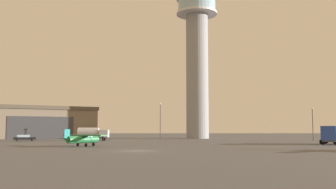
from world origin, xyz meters
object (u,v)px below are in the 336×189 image
at_px(truck_box_blue, 330,134).
at_px(light_post_west, 160,118).
at_px(airplane_green, 83,139).
at_px(control_tower, 197,55).
at_px(truck_fuel_tanker_silver, 93,133).
at_px(light_post_east, 313,120).
at_px(car_black, 24,138).

bearing_deg(truck_box_blue, light_post_west, 70.25).
distance_m(airplane_green, light_post_west, 42.16).
bearing_deg(control_tower, truck_fuel_tanker_silver, -144.32).
xyz_separation_m(truck_fuel_tanker_silver, light_post_east, (50.49, -0.30, 2.94)).
distance_m(control_tower, truck_box_blue, 50.24).
bearing_deg(light_post_east, airplane_green, -147.51).
xyz_separation_m(truck_box_blue, light_post_east, (6.21, 22.50, 2.85)).
relative_size(airplane_green, truck_box_blue, 1.01).
distance_m(truck_box_blue, car_black, 61.28).
distance_m(control_tower, car_black, 51.05).
height_order(truck_box_blue, light_post_west, light_post_west).
distance_m(car_black, light_post_west, 33.06).
height_order(airplane_green, truck_box_blue, truck_box_blue).
xyz_separation_m(truck_fuel_tanker_silver, light_post_west, (15.41, 10.34, 3.86)).
height_order(car_black, light_post_east, light_post_east).
height_order(control_tower, car_black, control_tower).
bearing_deg(car_black, light_post_east, -17.30).
xyz_separation_m(car_black, light_post_east, (64.51, 3.67, 3.84)).
bearing_deg(truck_fuel_tanker_silver, car_black, -162.47).
height_order(airplane_green, light_post_west, light_post_west).
bearing_deg(car_black, light_post_west, 5.37).
distance_m(control_tower, light_post_west, 22.34).
relative_size(airplane_green, truck_fuel_tanker_silver, 1.08).
bearing_deg(truck_fuel_tanker_silver, truck_box_blue, -25.52).
relative_size(control_tower, airplane_green, 5.87).
bearing_deg(light_post_west, control_tower, 38.24).
relative_size(truck_fuel_tanker_silver, light_post_east, 0.92).
bearing_deg(airplane_green, control_tower, 14.88).
bearing_deg(control_tower, truck_box_blue, -65.85).
height_order(truck_fuel_tanker_silver, light_post_east, light_post_east).
bearing_deg(light_post_west, airplane_green, -105.95).
xyz_separation_m(airplane_green, truck_fuel_tanker_silver, (-3.88, 29.98, 0.44)).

